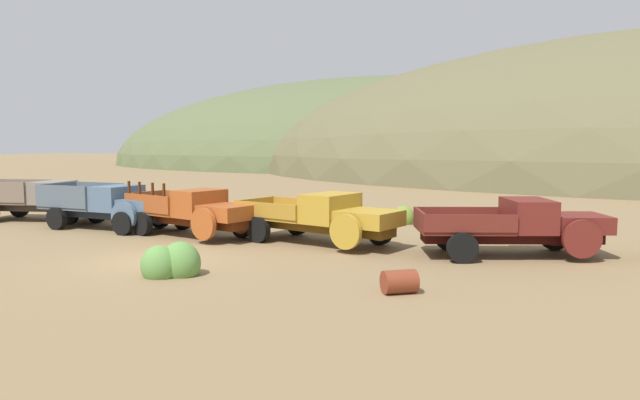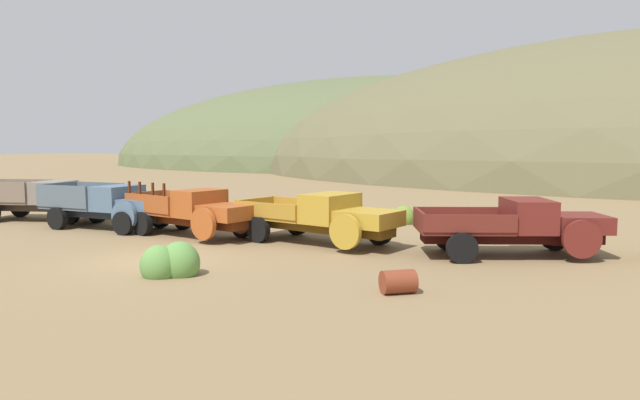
% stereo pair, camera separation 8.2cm
% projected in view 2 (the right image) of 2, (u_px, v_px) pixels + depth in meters
% --- Properties ---
extents(ground_plane, '(300.00, 300.00, 0.00)m').
position_uv_depth(ground_plane, '(153.00, 261.00, 18.50)').
color(ground_plane, olive).
extents(hill_far_left, '(99.14, 73.37, 29.51)m').
position_uv_depth(hill_far_left, '(388.00, 164.00, 101.95)').
color(hill_far_left, '#56603D').
rests_on(hill_far_left, ground).
extents(truck_primer_gray, '(6.82, 3.48, 1.91)m').
position_uv_depth(truck_primer_gray, '(50.00, 199.00, 27.89)').
color(truck_primer_gray, '#3D322D').
rests_on(truck_primer_gray, ground).
extents(truck_chalk_blue, '(6.18, 2.83, 1.91)m').
position_uv_depth(truck_chalk_blue, '(115.00, 206.00, 25.14)').
color(truck_chalk_blue, '#262D39').
rests_on(truck_chalk_blue, ground).
extents(truck_oxide_orange, '(6.10, 3.50, 2.16)m').
position_uv_depth(truck_oxide_orange, '(198.00, 212.00, 22.98)').
color(truck_oxide_orange, '#51220D').
rests_on(truck_oxide_orange, ground).
extents(truck_mustard, '(6.70, 3.84, 1.89)m').
position_uv_depth(truck_mustard, '(328.00, 217.00, 21.27)').
color(truck_mustard, '#593D12').
rests_on(truck_mustard, ground).
extents(truck_oxblood, '(6.39, 4.07, 1.89)m').
position_uv_depth(truck_oxblood, '(523.00, 226.00, 19.11)').
color(truck_oxblood, black).
rests_on(truck_oxblood, ground).
extents(oil_drum_tipped, '(1.02, 0.96, 0.59)m').
position_uv_depth(oil_drum_tipped, '(398.00, 282.00, 14.44)').
color(oil_drum_tipped, brown).
rests_on(oil_drum_tipped, ground).
extents(bush_front_right, '(0.96, 0.87, 0.93)m').
position_uv_depth(bush_front_right, '(596.00, 228.00, 23.97)').
color(bush_front_right, olive).
rests_on(bush_front_right, ground).
extents(bush_lone_scrub, '(0.85, 0.75, 0.54)m').
position_uv_depth(bush_lone_scrub, '(105.00, 213.00, 29.76)').
color(bush_lone_scrub, '#3D702D').
rests_on(bush_lone_scrub, ground).
extents(bush_near_barrel, '(1.56, 1.38, 1.24)m').
position_uv_depth(bush_near_barrel, '(171.00, 264.00, 16.37)').
color(bush_near_barrel, '#5B8E42').
rests_on(bush_near_barrel, ground).
extents(bush_front_left, '(0.75, 0.78, 0.65)m').
position_uv_depth(bush_front_left, '(303.00, 219.00, 27.29)').
color(bush_front_left, '#4C8438').
rests_on(bush_front_left, ground).
extents(bush_between_trucks, '(1.51, 0.96, 1.09)m').
position_uv_depth(bush_between_trucks, '(399.00, 218.00, 26.93)').
color(bush_between_trucks, olive).
rests_on(bush_between_trucks, ground).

